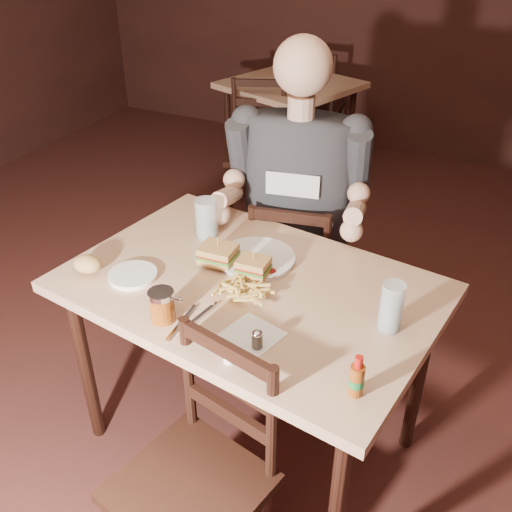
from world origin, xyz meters
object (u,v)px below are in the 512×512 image
at_px(glass_right, 391,307).
at_px(side_plate, 133,276).
at_px(bg_table, 290,95).
at_px(syrup_dispenser, 162,306).
at_px(glass_left, 206,219).
at_px(chair_near, 189,487).
at_px(diner, 297,172).
at_px(dinner_plate, 256,259).
at_px(bg_chair_far, 316,105).
at_px(main_table, 250,302).
at_px(bg_chair_near, 257,153).
at_px(chair_far, 294,274).
at_px(hot_sauce, 357,376).

height_order(glass_right, side_plate, glass_right).
xyz_separation_m(bg_table, syrup_dispenser, (0.68, -2.63, 0.14)).
relative_size(bg_table, glass_left, 6.56).
height_order(chair_near, syrup_dispenser, syrup_dispenser).
xyz_separation_m(glass_right, syrup_dispenser, (-0.64, -0.26, -0.03)).
bearing_deg(diner, dinner_plate, -97.68).
xyz_separation_m(chair_near, syrup_dispenser, (-0.23, 0.27, 0.39)).
bearing_deg(side_plate, glass_left, 75.80).
bearing_deg(bg_chair_far, glass_right, 108.15).
xyz_separation_m(dinner_plate, glass_right, (0.52, -0.16, 0.07)).
relative_size(main_table, syrup_dispenser, 12.82).
bearing_deg(glass_left, syrup_dispenser, -75.32).
height_order(chair_near, glass_right, glass_right).
bearing_deg(syrup_dispenser, dinner_plate, 83.39).
xyz_separation_m(diner, glass_right, (0.55, -0.59, -0.09)).
relative_size(bg_table, bg_chair_near, 1.15).
xyz_separation_m(chair_far, syrup_dispenser, (-0.08, -0.90, 0.41)).
height_order(chair_near, side_plate, chair_near).
relative_size(chair_near, bg_chair_far, 0.96).
height_order(chair_near, hot_sauce, hot_sauce).
height_order(main_table, hot_sauce, hot_sauce).
height_order(main_table, diner, diner).
bearing_deg(main_table, bg_chair_near, 114.87).
bearing_deg(dinner_plate, glass_right, -17.42).
xyz_separation_m(bg_chair_near, glass_right, (1.31, -1.82, 0.41)).
relative_size(chair_far, syrup_dispenser, 7.90).
bearing_deg(side_plate, main_table, 20.94).
height_order(glass_right, syrup_dispenser, glass_right).
distance_m(chair_far, side_plate, 0.89).
bearing_deg(syrup_dispenser, main_table, 70.59).
relative_size(bg_chair_far, glass_left, 5.80).
bearing_deg(dinner_plate, side_plate, -140.45).
relative_size(main_table, glass_right, 8.40).
relative_size(hot_sauce, syrup_dispenser, 1.22).
height_order(diner, side_plate, diner).
xyz_separation_m(chair_near, bg_chair_far, (-0.91, 3.45, 0.02)).
height_order(bg_chair_far, hot_sauce, same).
bearing_deg(glass_right, syrup_dispenser, -157.79).
relative_size(main_table, glass_left, 8.67).
height_order(bg_chair_far, syrup_dispenser, bg_chair_far).
relative_size(dinner_plate, hot_sauce, 2.12).
distance_m(bg_chair_far, bg_chair_near, 1.10).
height_order(main_table, dinner_plate, dinner_plate).
relative_size(chair_near, hot_sauce, 6.70).
xyz_separation_m(main_table, diner, (-0.06, 0.56, 0.25)).
relative_size(chair_near, side_plate, 5.25).
height_order(bg_chair_near, diner, diner).
height_order(chair_far, diner, diner).
bearing_deg(bg_table, dinner_plate, -70.29).
relative_size(main_table, dinner_plate, 4.96).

